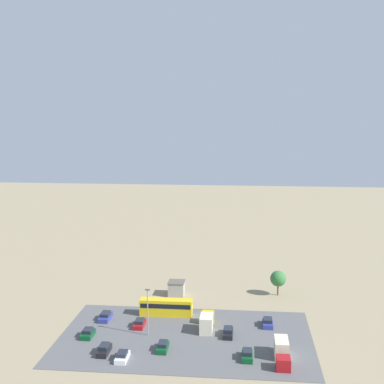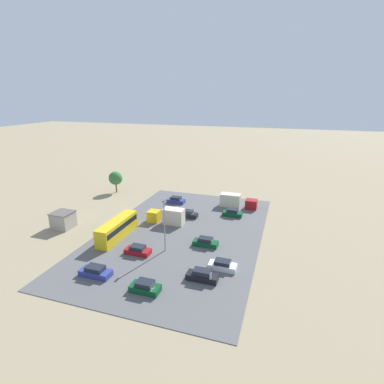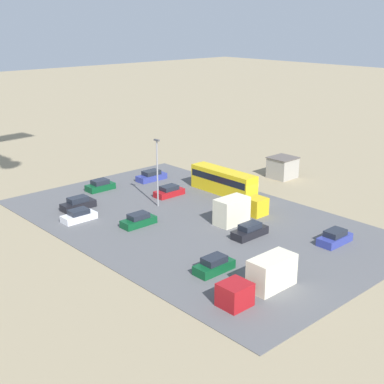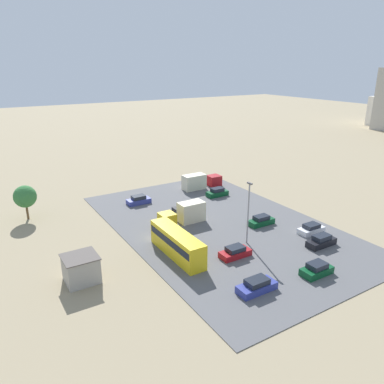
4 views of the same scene
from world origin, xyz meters
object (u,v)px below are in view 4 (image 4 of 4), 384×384
parked_car_3 (261,221)px  shed_building (81,269)px  parked_car_2 (186,207)px  parked_car_5 (217,193)px  parked_car_8 (311,229)px  parked_car_0 (257,286)px  parked_car_1 (139,200)px  parked_truck_1 (185,214)px  parked_car_4 (317,270)px  parked_truck_0 (200,182)px  bus (177,243)px  parked_car_7 (235,252)px  parked_car_6 (321,241)px

parked_car_3 → shed_building: bearing=92.6°
parked_car_2 → shed_building: bearing=-59.8°
parked_car_5 → parked_car_8: (20.97, 2.47, -0.07)m
parked_car_0 → parked_car_3: size_ratio=1.08×
parked_car_1 → parked_truck_1: bearing=13.3°
shed_building → parked_car_4: 27.97m
parked_car_1 → parked_car_3: bearing=34.0°
parked_car_2 → parked_truck_1: bearing=-32.2°
parked_car_4 → parked_truck_0: size_ratio=0.48×
parked_car_0 → parked_car_3: (-13.64, 12.69, -0.00)m
bus → parked_car_5: size_ratio=2.56×
parked_car_0 → parked_car_8: 18.63m
shed_building → parked_car_3: (-1.29, 28.73, -0.92)m
parked_car_7 → parked_truck_1: (-13.11, -0.01, 0.86)m
bus → parked_car_5: bearing=42.4°
parked_car_8 → parked_truck_1: bearing=-132.8°
parked_car_4 → parked_car_3: bearing=-16.0°
parked_car_1 → parked_car_8: parked_car_1 is taller
shed_building → parked_car_1: size_ratio=0.93×
parked_car_6 → parked_truck_0: 30.46m
parked_car_3 → parked_car_8: bearing=-144.8°
parked_car_5 → parked_car_1: bearing=74.6°
parked_car_1 → parked_car_0: bearing=-0.1°
parked_car_2 → parked_car_6: parked_car_6 is taller
parked_car_0 → parked_car_7: (-7.55, 2.82, -0.03)m
bus → parked_car_8: (4.41, 20.63, -1.23)m
parked_car_4 → parked_car_7: bearing=33.2°
shed_building → parked_car_2: shed_building is taller
shed_building → parked_car_8: 33.50m
bus → parked_truck_1: 10.88m
parked_car_5 → parked_car_0: bearing=152.8°
parked_car_7 → parked_car_6: bearing=72.6°
bus → parked_truck_1: bearing=54.3°
parked_car_5 → parked_truck_0: 5.85m
parked_car_0 → parked_car_7: size_ratio=1.10×
parked_car_2 → parked_car_8: parked_car_2 is taller
parked_car_3 → parked_truck_1: bearing=54.6°
parked_car_5 → parked_car_7: size_ratio=0.99×
shed_building → parked_car_7: 19.48m
parked_car_4 → parked_car_7: size_ratio=0.95×
parked_car_0 → parked_car_6: (-3.74, 14.97, 0.04)m
parked_truck_0 → parked_car_8: bearing=5.8°
parked_truck_0 → parked_truck_1: size_ratio=1.11×
parked_car_5 → parked_car_7: (20.84, -11.79, -0.06)m
shed_building → parked_car_2: (-12.49, 21.49, -0.90)m
parked_truck_1 → parked_car_5: bearing=-56.8°
parked_truck_0 → parked_car_4: bearing=-9.5°
parked_car_4 → parked_car_6: size_ratio=0.90×
parked_car_0 → parked_car_8: size_ratio=1.11×
bus → shed_building: bearing=177.6°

